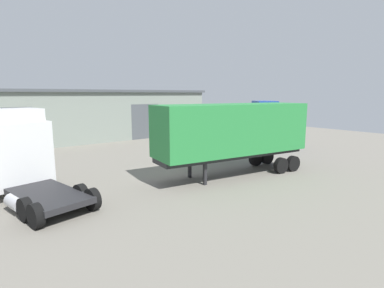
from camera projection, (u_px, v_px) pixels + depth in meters
ground_plane at (176, 177)px, 16.97m from camera, size 60.00×60.00×0.00m
warehouse_building at (72, 115)px, 30.80m from camera, size 28.04×9.37×5.05m
tractor_unit_white at (19, 156)px, 13.63m from camera, size 3.66×6.61×3.98m
container_trailer_green at (234, 131)px, 16.92m from camera, size 9.40×3.81×4.09m
tractor_unit_blue at (260, 126)px, 25.47m from camera, size 6.58×5.56×4.07m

